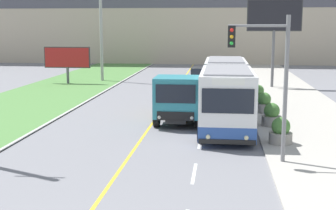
{
  "coord_description": "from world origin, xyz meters",
  "views": [
    {
      "loc": [
        3.6,
        -8.39,
        5.25
      ],
      "look_at": [
        1.1,
        14.1,
        1.4
      ],
      "focal_mm": 50.0,
      "sensor_mm": 36.0,
      "label": 1
    }
  ],
  "objects_px": {
    "city_bus": "(226,92)",
    "car_distant": "(200,76)",
    "dump_truck": "(179,99)",
    "utility_pole_far": "(101,27)",
    "billboard_large": "(274,20)",
    "planter_round_second": "(272,116)",
    "planter_round_third": "(264,104)",
    "billboard_small": "(67,58)",
    "planter_round_far": "(258,95)",
    "traffic_light_mast": "(268,70)",
    "planter_round_near": "(281,132)"
  },
  "relations": [
    {
      "from": "traffic_light_mast",
      "to": "planter_round_near",
      "type": "xyz_separation_m",
      "value": [
        0.92,
        2.83,
        -3.0
      ]
    },
    {
      "from": "planter_round_third",
      "to": "planter_round_far",
      "type": "distance_m",
      "value": 3.79
    },
    {
      "from": "planter_round_third",
      "to": "planter_round_second",
      "type": "bearing_deg",
      "value": -89.32
    },
    {
      "from": "city_bus",
      "to": "planter_round_far",
      "type": "height_order",
      "value": "city_bus"
    },
    {
      "from": "car_distant",
      "to": "planter_round_third",
      "type": "xyz_separation_m",
      "value": [
        4.52,
        -14.55,
        -0.07
      ]
    },
    {
      "from": "car_distant",
      "to": "billboard_large",
      "type": "relative_size",
      "value": 0.58
    },
    {
      "from": "traffic_light_mast",
      "to": "planter_round_near",
      "type": "height_order",
      "value": "traffic_light_mast"
    },
    {
      "from": "billboard_small",
      "to": "traffic_light_mast",
      "type": "bearing_deg",
      "value": -56.37
    },
    {
      "from": "planter_round_far",
      "to": "city_bus",
      "type": "bearing_deg",
      "value": -110.42
    },
    {
      "from": "utility_pole_far",
      "to": "dump_truck",
      "type": "bearing_deg",
      "value": -64.5
    },
    {
      "from": "utility_pole_far",
      "to": "planter_round_second",
      "type": "distance_m",
      "value": 24.39
    },
    {
      "from": "utility_pole_far",
      "to": "planter_round_near",
      "type": "bearing_deg",
      "value": -58.96
    },
    {
      "from": "car_distant",
      "to": "planter_round_near",
      "type": "xyz_separation_m",
      "value": [
        4.57,
        -22.14,
        -0.09
      ]
    },
    {
      "from": "planter_round_second",
      "to": "traffic_light_mast",
      "type": "bearing_deg",
      "value": -97.98
    },
    {
      "from": "utility_pole_far",
      "to": "traffic_light_mast",
      "type": "distance_m",
      "value": 29.22
    },
    {
      "from": "dump_truck",
      "to": "traffic_light_mast",
      "type": "height_order",
      "value": "traffic_light_mast"
    },
    {
      "from": "city_bus",
      "to": "car_distant",
      "type": "distance_m",
      "value": 17.04
    },
    {
      "from": "dump_truck",
      "to": "planter_round_near",
      "type": "height_order",
      "value": "dump_truck"
    },
    {
      "from": "billboard_large",
      "to": "planter_round_second",
      "type": "xyz_separation_m",
      "value": [
        -1.72,
        -16.02,
        -5.12
      ]
    },
    {
      "from": "car_distant",
      "to": "utility_pole_far",
      "type": "bearing_deg",
      "value": 173.23
    },
    {
      "from": "city_bus",
      "to": "billboard_large",
      "type": "bearing_deg",
      "value": 74.27
    },
    {
      "from": "traffic_light_mast",
      "to": "planter_round_second",
      "type": "height_order",
      "value": "traffic_light_mast"
    },
    {
      "from": "city_bus",
      "to": "planter_round_second",
      "type": "xyz_separation_m",
      "value": [
        2.38,
        -1.47,
        -1.02
      ]
    },
    {
      "from": "utility_pole_far",
      "to": "planter_round_third",
      "type": "relative_size",
      "value": 8.26
    },
    {
      "from": "dump_truck",
      "to": "planter_round_third",
      "type": "relative_size",
      "value": 5.06
    },
    {
      "from": "billboard_small",
      "to": "planter_round_far",
      "type": "bearing_deg",
      "value": -29.42
    },
    {
      "from": "utility_pole_far",
      "to": "city_bus",
      "type": "bearing_deg",
      "value": -57.14
    },
    {
      "from": "utility_pole_far",
      "to": "planter_round_near",
      "type": "height_order",
      "value": "utility_pole_far"
    },
    {
      "from": "car_distant",
      "to": "planter_round_near",
      "type": "distance_m",
      "value": 22.6
    },
    {
      "from": "city_bus",
      "to": "planter_round_second",
      "type": "bearing_deg",
      "value": -31.67
    },
    {
      "from": "car_distant",
      "to": "planter_round_second",
      "type": "relative_size",
      "value": 3.57
    },
    {
      "from": "car_distant",
      "to": "utility_pole_far",
      "type": "distance_m",
      "value": 10.46
    },
    {
      "from": "billboard_small",
      "to": "planter_round_third",
      "type": "xyz_separation_m",
      "value": [
        16.51,
        -13.07,
        -1.71
      ]
    },
    {
      "from": "car_distant",
      "to": "billboard_small",
      "type": "height_order",
      "value": "billboard_small"
    },
    {
      "from": "utility_pole_far",
      "to": "billboard_small",
      "type": "bearing_deg",
      "value": -134.51
    },
    {
      "from": "city_bus",
      "to": "utility_pole_far",
      "type": "bearing_deg",
      "value": 122.86
    },
    {
      "from": "dump_truck",
      "to": "car_distant",
      "type": "bearing_deg",
      "value": 88.92
    },
    {
      "from": "planter_round_third",
      "to": "planter_round_near",
      "type": "bearing_deg",
      "value": -89.68
    },
    {
      "from": "dump_truck",
      "to": "car_distant",
      "type": "height_order",
      "value": "dump_truck"
    },
    {
      "from": "billboard_small",
      "to": "planter_round_second",
      "type": "xyz_separation_m",
      "value": [
        16.55,
        -16.87,
        -1.71
      ]
    },
    {
      "from": "billboard_large",
      "to": "planter_round_far",
      "type": "height_order",
      "value": "billboard_large"
    },
    {
      "from": "car_distant",
      "to": "planter_round_third",
      "type": "height_order",
      "value": "car_distant"
    },
    {
      "from": "dump_truck",
      "to": "utility_pole_far",
      "type": "relative_size",
      "value": 0.61
    },
    {
      "from": "car_distant",
      "to": "planter_round_third",
      "type": "bearing_deg",
      "value": -72.73
    },
    {
      "from": "planter_round_far",
      "to": "utility_pole_far",
      "type": "bearing_deg",
      "value": 139.5
    },
    {
      "from": "dump_truck",
      "to": "planter_round_third",
      "type": "height_order",
      "value": "dump_truck"
    },
    {
      "from": "traffic_light_mast",
      "to": "planter_round_second",
      "type": "distance_m",
      "value": 7.33
    },
    {
      "from": "city_bus",
      "to": "traffic_light_mast",
      "type": "relative_size",
      "value": 2.3
    },
    {
      "from": "city_bus",
      "to": "dump_truck",
      "type": "bearing_deg",
      "value": -157.15
    },
    {
      "from": "car_distant",
      "to": "traffic_light_mast",
      "type": "height_order",
      "value": "traffic_light_mast"
    }
  ]
}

